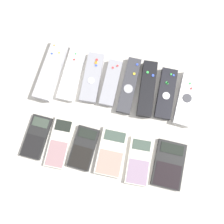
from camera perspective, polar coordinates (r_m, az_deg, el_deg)
The scene contains 15 objects.
ground_plane at distance 0.71m, azimuth -0.45°, elevation -2.37°, with size 3.00×3.00×0.00m, color beige.
remote_0 at distance 0.77m, azimuth -15.53°, elevation 10.57°, with size 0.07×0.22×0.03m.
remote_1 at distance 0.76m, azimuth -10.36°, elevation 10.00°, with size 0.06×0.20×0.02m.
remote_2 at distance 0.75m, azimuth -5.20°, elevation 8.99°, with size 0.06×0.17×0.02m.
remote_3 at distance 0.73m, azimuth -0.27°, elevation 7.63°, with size 0.05×0.16×0.02m.
remote_4 at distance 0.73m, azimuth 4.48°, elevation 6.95°, with size 0.05×0.19×0.02m.
remote_5 at distance 0.73m, azimuth 9.15°, elevation 5.99°, with size 0.06×0.19×0.03m.
remote_6 at distance 0.74m, azimuth 13.91°, elevation 4.71°, with size 0.05×0.17×0.02m.
remote_7 at distance 0.76m, azimuth 18.83°, elevation 3.37°, with size 0.06×0.19×0.02m.
calculator_0 at distance 0.74m, azimuth -19.09°, elevation -6.08°, with size 0.07×0.14×0.01m.
calculator_1 at distance 0.72m, azimuth -13.53°, elevation -7.70°, with size 0.07×0.16×0.01m.
calculator_2 at distance 0.70m, azimuth -7.40°, elevation -9.24°, with size 0.08×0.14×0.01m.
calculator_3 at distance 0.69m, azimuth -0.09°, elevation -10.37°, with size 0.08×0.15×0.01m.
calculator_4 at distance 0.70m, azimuth 7.08°, elevation -12.53°, with size 0.08×0.15×0.01m.
calculator_5 at distance 0.72m, azimuth 14.65°, elevation -13.06°, with size 0.09×0.14×0.01m.
Camera 1 is at (0.03, -0.12, 0.70)m, focal length 35.00 mm.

